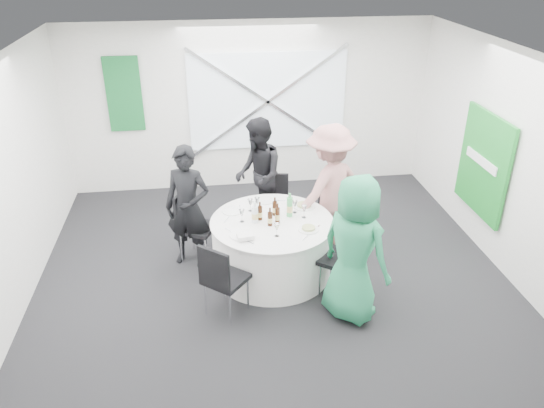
{
  "coord_description": "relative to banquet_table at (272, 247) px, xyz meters",
  "views": [
    {
      "loc": [
        -0.78,
        -5.57,
        3.98
      ],
      "look_at": [
        0.0,
        0.2,
        1.0
      ],
      "focal_mm": 35.0,
      "sensor_mm": 36.0,
      "label": 1
    }
  ],
  "objects": [
    {
      "name": "floor",
      "position": [
        0.0,
        -0.2,
        -0.38
      ],
      "size": [
        6.0,
        6.0,
        0.0
      ],
      "primitive_type": "plane",
      "color": "black",
      "rests_on": "ground"
    },
    {
      "name": "ceiling",
      "position": [
        0.0,
        -0.2,
        2.42
      ],
      "size": [
        6.0,
        6.0,
        0.0
      ],
      "primitive_type": "plane",
      "rotation": [
        3.14,
        0.0,
        0.0
      ],
      "color": "white",
      "rests_on": "wall_back"
    },
    {
      "name": "wall_back",
      "position": [
        0.0,
        2.8,
        1.02
      ],
      "size": [
        6.0,
        0.0,
        6.0
      ],
      "primitive_type": "plane",
      "rotation": [
        1.57,
        0.0,
        0.0
      ],
      "color": "white",
      "rests_on": "floor"
    },
    {
      "name": "wall_front",
      "position": [
        0.0,
        -3.2,
        1.02
      ],
      "size": [
        6.0,
        0.0,
        6.0
      ],
      "primitive_type": "plane",
      "rotation": [
        -1.57,
        0.0,
        0.0
      ],
      "color": "white",
      "rests_on": "floor"
    },
    {
      "name": "wall_left",
      "position": [
        -3.0,
        -0.2,
        1.02
      ],
      "size": [
        0.0,
        6.0,
        6.0
      ],
      "primitive_type": "plane",
      "rotation": [
        1.57,
        0.0,
        1.57
      ],
      "color": "white",
      "rests_on": "floor"
    },
    {
      "name": "wall_right",
      "position": [
        3.0,
        -0.2,
        1.02
      ],
      "size": [
        0.0,
        6.0,
        6.0
      ],
      "primitive_type": "plane",
      "rotation": [
        1.57,
        0.0,
        -1.57
      ],
      "color": "white",
      "rests_on": "floor"
    },
    {
      "name": "window_panel",
      "position": [
        0.3,
        2.76,
        1.12
      ],
      "size": [
        2.6,
        0.03,
        1.6
      ],
      "primitive_type": "cube",
      "color": "silver",
      "rests_on": "wall_back"
    },
    {
      "name": "window_brace_a",
      "position": [
        0.3,
        2.72,
        1.12
      ],
      "size": [
        2.63,
        0.05,
        1.84
      ],
      "primitive_type": "cube",
      "rotation": [
        0.0,
        0.97,
        0.0
      ],
      "color": "silver",
      "rests_on": "window_panel"
    },
    {
      "name": "window_brace_b",
      "position": [
        0.3,
        2.72,
        1.12
      ],
      "size": [
        2.63,
        0.05,
        1.84
      ],
      "primitive_type": "cube",
      "rotation": [
        0.0,
        -0.97,
        0.0
      ],
      "color": "silver",
      "rests_on": "window_panel"
    },
    {
      "name": "green_banner",
      "position": [
        -2.0,
        2.75,
        1.32
      ],
      "size": [
        0.55,
        0.04,
        1.2
      ],
      "primitive_type": "cube",
      "color": "#136332",
      "rests_on": "wall_back"
    },
    {
      "name": "green_sign",
      "position": [
        2.94,
        0.4,
        0.82
      ],
      "size": [
        0.05,
        1.2,
        1.4
      ],
      "primitive_type": "cube",
      "color": "#188829",
      "rests_on": "wall_right"
    },
    {
      "name": "banquet_table",
      "position": [
        0.0,
        0.0,
        0.0
      ],
      "size": [
        1.56,
        1.56,
        0.76
      ],
      "color": "silver",
      "rests_on": "floor"
    },
    {
      "name": "chair_back",
      "position": [
        0.18,
        1.05,
        0.14
      ],
      "size": [
        0.47,
        0.48,
        0.89
      ],
      "rotation": [
        0.0,
        0.0,
        -0.17
      ],
      "color": "black",
      "rests_on": "floor"
    },
    {
      "name": "chair_back_left",
      "position": [
        -1.02,
        0.5,
        0.19
      ],
      "size": [
        0.59,
        0.59,
        0.96
      ],
      "rotation": [
        0.0,
        0.0,
        1.11
      ],
      "color": "black",
      "rests_on": "floor"
    },
    {
      "name": "chair_back_right",
      "position": [
        0.84,
        0.65,
        0.17
      ],
      "size": [
        0.6,
        0.6,
        0.94
      ],
      "rotation": [
        0.0,
        0.0,
        -0.91
      ],
      "color": "black",
      "rests_on": "floor"
    },
    {
      "name": "chair_front_right",
      "position": [
        0.84,
        -0.65,
        0.23
      ],
      "size": [
        0.66,
        0.66,
        1.03
      ],
      "rotation": [
        0.0,
        0.0,
        4.05
      ],
      "color": "black",
      "rests_on": "floor"
    },
    {
      "name": "chair_front_left",
      "position": [
        -0.69,
        -0.82,
        0.18
      ],
      "size": [
        0.61,
        0.61,
        0.96
      ],
      "rotation": [
        0.0,
        0.0,
        2.44
      ],
      "color": "black",
      "rests_on": "floor"
    },
    {
      "name": "person_man_back_left",
      "position": [
        -1.04,
        0.39,
        0.45
      ],
      "size": [
        0.7,
        0.58,
        1.66
      ],
      "primitive_type": "imported",
      "rotation": [
        0.0,
        0.0,
        -0.36
      ],
      "color": "black",
      "rests_on": "floor"
    },
    {
      "name": "person_man_back",
      "position": [
        -0.03,
        1.23,
        0.47
      ],
      "size": [
        0.47,
        0.84,
        1.69
      ],
      "primitive_type": "imported",
      "rotation": [
        0.0,
        0.0,
        -1.54
      ],
      "color": "black",
      "rests_on": "floor"
    },
    {
      "name": "person_woman_pink",
      "position": [
        0.86,
        0.54,
        0.52
      ],
      "size": [
        1.27,
        1.08,
        1.8
      ],
      "primitive_type": "imported",
      "rotation": [
        0.0,
        0.0,
        -2.58
      ],
      "color": "tan",
      "rests_on": "floor"
    },
    {
      "name": "person_woman_green",
      "position": [
        0.78,
        -0.98,
        0.5
      ],
      "size": [
        0.97,
        1.02,
        1.76
      ],
      "primitive_type": "imported",
      "rotation": [
        0.0,
        0.0,
        2.25
      ],
      "color": "#258A5B",
      "rests_on": "floor"
    },
    {
      "name": "plate_back",
      "position": [
        -0.02,
        0.57,
        0.39
      ],
      "size": [
        0.25,
        0.25,
        0.01
      ],
      "color": "white",
      "rests_on": "banquet_table"
    },
    {
      "name": "plate_back_left",
      "position": [
        -0.47,
        0.33,
        0.39
      ],
      "size": [
        0.27,
        0.27,
        0.01
      ],
      "color": "white",
      "rests_on": "banquet_table"
    },
    {
      "name": "plate_back_right",
      "position": [
        0.47,
        0.33,
        0.4
      ],
      "size": [
        0.29,
        0.29,
        0.04
      ],
      "color": "white",
      "rests_on": "banquet_table"
    },
    {
      "name": "plate_front_right",
      "position": [
        0.41,
        -0.28,
        0.4
      ],
      "size": [
        0.25,
        0.25,
        0.04
      ],
      "color": "white",
      "rests_on": "banquet_table"
    },
    {
      "name": "plate_front_left",
      "position": [
        -0.41,
        -0.3,
        0.39
      ],
      "size": [
        0.28,
        0.28,
        0.01
      ],
      "color": "white",
      "rests_on": "banquet_table"
    },
    {
      "name": "napkin",
      "position": [
        -0.37,
        -0.41,
        0.42
      ],
      "size": [
        0.21,
        0.16,
        0.05
      ],
      "primitive_type": "cube",
      "rotation": [
        0.0,
        0.0,
        0.17
      ],
      "color": "silver",
      "rests_on": "plate_front_left"
    },
    {
      "name": "beer_bottle_a",
      "position": [
        -0.15,
        0.06,
        0.47
      ],
      "size": [
        0.06,
        0.06,
        0.25
      ],
      "color": "#361809",
      "rests_on": "banquet_table"
    },
    {
      "name": "beer_bottle_b",
      "position": [
        0.06,
        0.15,
        0.47
      ],
      "size": [
        0.06,
        0.06,
        0.25
      ],
      "color": "#361809",
      "rests_on": "banquet_table"
    },
    {
      "name": "beer_bottle_c",
      "position": [
        0.06,
        -0.06,
        0.48
      ],
      "size": [
        0.06,
        0.06,
        0.27
      ],
      "color": "#361809",
      "rests_on": "banquet_table"
    },
    {
      "name": "beer_bottle_d",
      "position": [
        -0.04,
        -0.11,
        0.47
      ],
      "size": [
        0.06,
        0.06,
        0.24
      ],
      "color": "#361809",
      "rests_on": "banquet_table"
    },
    {
      "name": "green_water_bottle",
      "position": [
        0.24,
        0.1,
        0.51
      ],
      "size": [
        0.08,
        0.08,
        0.32
      ],
      "color": "#42AD5B",
      "rests_on": "banquet_table"
    },
    {
      "name": "clear_water_bottle",
      "position": [
        -0.21,
        0.0,
        0.49
      ],
      "size": [
        0.08,
        0.08,
        0.28
      ],
      "color": "silver",
      "rests_on": "banquet_table"
    },
    {
      "name": "wine_glass_a",
      "position": [
        0.32,
        0.19,
        0.5
      ],
      "size": [
        0.07,
        0.07,
        0.17
      ],
      "color": "white",
      "rests_on": "banquet_table"
    },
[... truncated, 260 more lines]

